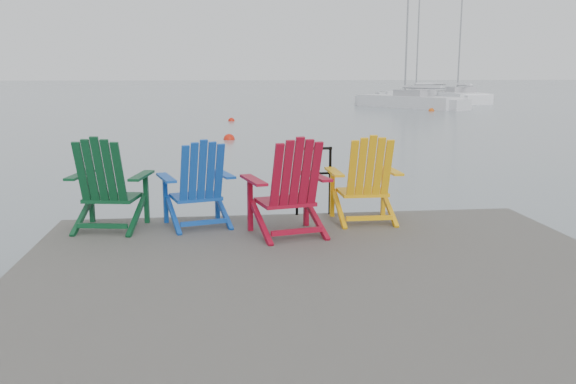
{
  "coord_description": "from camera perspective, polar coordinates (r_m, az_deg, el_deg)",
  "views": [
    {
      "loc": [
        -1.0,
        -5.34,
        2.34
      ],
      "look_at": [
        -0.11,
        2.24,
        0.85
      ],
      "focal_mm": 38.0,
      "sensor_mm": 36.0,
      "label": 1
    }
  ],
  "objects": [
    {
      "name": "buoy_a",
      "position": [
        22.03,
        -5.53,
        4.91
      ],
      "size": [
        0.41,
        0.41,
        0.41
      ],
      "primitive_type": "sphere",
      "color": "red",
      "rests_on": "ground"
    },
    {
      "name": "buoy_d",
      "position": [
        39.65,
        13.27,
        7.39
      ],
      "size": [
        0.37,
        0.37,
        0.37
      ],
      "primitive_type": "sphere",
      "color": "#CF4D0C",
      "rests_on": "ground"
    },
    {
      "name": "chair_blue",
      "position": [
        7.43,
        -8.41,
        0.79
      ],
      "size": [
        0.99,
        0.94,
        1.06
      ],
      "rotation": [
        0.0,
        0.0,
        0.28
      ],
      "color": "#1043A6",
      "rests_on": "dock"
    },
    {
      "name": "ground",
      "position": [
        5.92,
        3.69,
        -12.28
      ],
      "size": [
        400.0,
        400.0,
        0.0
      ],
      "primitive_type": "plane",
      "color": "slate",
      "rests_on": "ground"
    },
    {
      "name": "chair_yellow",
      "position": [
        7.63,
        7.24,
        1.22
      ],
      "size": [
        0.87,
        0.81,
        1.09
      ],
      "rotation": [
        0.0,
        0.0,
        0.01
      ],
      "color": "#F2A90D",
      "rests_on": "dock"
    },
    {
      "name": "sailboat_mid",
      "position": [
        53.38,
        15.69,
        8.53
      ],
      "size": [
        3.62,
        9.99,
        13.31
      ],
      "rotation": [
        0.0,
        0.0,
        -0.11
      ],
      "color": "white",
      "rests_on": "ground"
    },
    {
      "name": "sailboat_near",
      "position": [
        43.28,
        11.28,
        8.22
      ],
      "size": [
        5.89,
        8.15,
        11.31
      ],
      "rotation": [
        0.0,
        0.0,
        0.52
      ],
      "color": "silver",
      "rests_on": "ground"
    },
    {
      "name": "chair_red",
      "position": [
        6.92,
        0.11,
        0.49
      ],
      "size": [
        1.04,
        0.98,
        1.14
      ],
      "rotation": [
        0.0,
        0.0,
        0.23
      ],
      "color": "maroon",
      "rests_on": "dock"
    },
    {
      "name": "dock",
      "position": [
        5.79,
        3.73,
        -9.13
      ],
      "size": [
        6.0,
        5.0,
        1.4
      ],
      "color": "#2F2C2A",
      "rests_on": "ground"
    },
    {
      "name": "handrail",
      "position": [
        8.0,
        2.41,
        1.69
      ],
      "size": [
        0.48,
        0.04,
        0.9
      ],
      "color": "black",
      "rests_on": "dock"
    },
    {
      "name": "sailboat_far",
      "position": [
        55.21,
        12.2,
        8.76
      ],
      "size": [
        6.72,
        2.37,
        9.32
      ],
      "rotation": [
        0.0,
        0.0,
        1.67
      ],
      "color": "silver",
      "rests_on": "ground"
    },
    {
      "name": "chair_green",
      "position": [
        7.5,
        -16.54,
        0.76
      ],
      "size": [
        0.99,
        0.93,
        1.11
      ],
      "rotation": [
        0.0,
        0.0,
        -0.17
      ],
      "color": "#0B3C1F",
      "rests_on": "dock"
    },
    {
      "name": "buoy_b",
      "position": [
        30.65,
        -5.32,
        6.64
      ],
      "size": [
        0.33,
        0.33,
        0.33
      ],
      "primitive_type": "sphere",
      "color": "red",
      "rests_on": "ground"
    },
    {
      "name": "buoy_c",
      "position": [
        42.73,
        10.87,
        7.73
      ],
      "size": [
        0.35,
        0.35,
        0.35
      ],
      "primitive_type": "sphere",
      "color": "red",
      "rests_on": "ground"
    }
  ]
}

